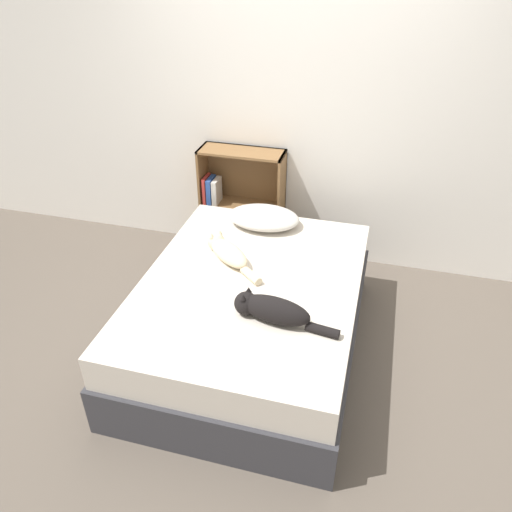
{
  "coord_description": "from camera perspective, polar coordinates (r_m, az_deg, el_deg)",
  "views": [
    {
      "loc": [
        0.71,
        -2.48,
        2.45
      ],
      "look_at": [
        0.0,
        0.14,
        0.67
      ],
      "focal_mm": 35.0,
      "sensor_mm": 36.0,
      "label": 1
    }
  ],
  "objects": [
    {
      "name": "ground_plane",
      "position": [
        3.56,
        -0.6,
        -10.23
      ],
      "size": [
        8.0,
        8.0,
        0.0
      ],
      "primitive_type": "plane",
      "color": "brown"
    },
    {
      "name": "bookshelf",
      "position": [
        4.32,
        -1.75,
        6.34
      ],
      "size": [
        0.7,
        0.26,
        0.97
      ],
      "color": "brown",
      "rests_on": "ground_plane"
    },
    {
      "name": "pillow",
      "position": [
        3.78,
        0.89,
        4.43
      ],
      "size": [
        0.54,
        0.37,
        0.13
      ],
      "color": "beige",
      "rests_on": "bed"
    },
    {
      "name": "wall_back",
      "position": [
        4.06,
        4.56,
        15.96
      ],
      "size": [
        8.0,
        0.06,
        2.5
      ],
      "color": "white",
      "rests_on": "ground_plane"
    },
    {
      "name": "cat_light",
      "position": [
        3.38,
        -3.29,
        0.49
      ],
      "size": [
        0.49,
        0.44,
        0.15
      ],
      "rotation": [
        0.0,
        0.0,
        2.43
      ],
      "color": "beige",
      "rests_on": "bed"
    },
    {
      "name": "bed",
      "position": [
        3.38,
        -0.63,
        -6.78
      ],
      "size": [
        1.41,
        1.88,
        0.57
      ],
      "color": "#333338",
      "rests_on": "ground_plane"
    },
    {
      "name": "cat_dark",
      "position": [
        2.85,
        1.68,
        -6.12
      ],
      "size": [
        0.63,
        0.21,
        0.16
      ],
      "rotation": [
        0.0,
        0.0,
        3.0
      ],
      "color": "black",
      "rests_on": "bed"
    }
  ]
}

